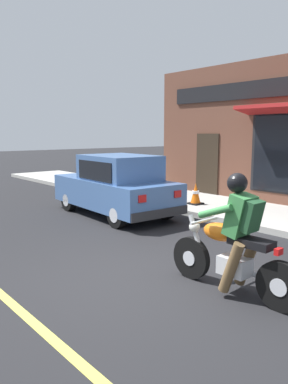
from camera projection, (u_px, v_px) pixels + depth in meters
ground_plane at (140, 276)px, 5.59m from camera, size 80.00×80.00×0.00m
sidewalk_curb at (200, 204)px, 10.97m from camera, size 2.60×22.00×0.14m
storefront_building at (287, 133)px, 10.34m from camera, size 1.25×9.23×4.20m
motorcycle_with_rider at (234, 244)px, 4.90m from camera, size 0.56×2.02×1.62m
car_hatchback at (116, 186)px, 9.64m from camera, size 1.85×3.87×1.57m
traffic_cone at (196, 194)px, 10.48m from camera, size 0.36×0.36×0.60m
trash_bin at (157, 177)px, 12.74m from camera, size 0.56×0.56×0.98m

